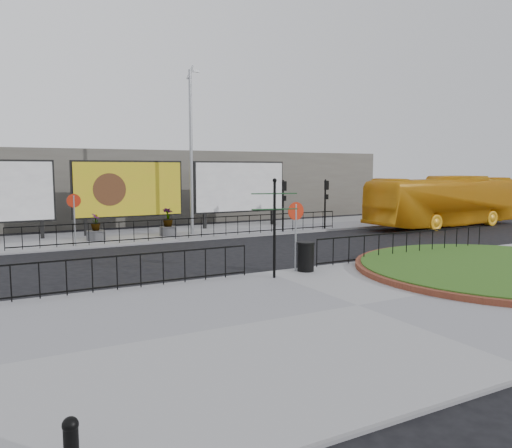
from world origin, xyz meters
TOP-DOWN VIEW (x-y plane):
  - ground at (0.00, 0.00)m, footprint 90.00×90.00m
  - pavement_near at (0.00, -5.00)m, footprint 30.00×10.00m
  - pavement_far at (0.00, 12.00)m, footprint 44.00×6.00m
  - brick_edge at (7.50, -4.00)m, footprint 10.40×10.40m
  - grass_lawn at (7.50, -4.00)m, footprint 10.00×10.00m
  - railing_near_left at (-6.00, -0.30)m, footprint 10.00×0.10m
  - railing_near_right at (6.50, -0.30)m, footprint 9.00×0.10m
  - railing_far at (1.00, 9.30)m, footprint 18.00×0.10m
  - speed_sign_far at (-5.00, 9.40)m, footprint 0.64×0.07m
  - speed_sign_near at (1.00, -0.40)m, footprint 0.64×0.07m
  - billboard_mid at (-1.50, 12.97)m, footprint 6.20×0.31m
  - billboard_right at (5.50, 12.97)m, footprint 6.20×0.31m
  - lamp_post at (1.51, 11.00)m, footprint 0.74×0.18m
  - signal_pole_a at (6.50, 9.34)m, footprint 0.22×0.26m
  - signal_pole_b at (9.50, 9.34)m, footprint 0.22×0.26m
  - building_backdrop at (0.00, 22.00)m, footprint 40.00×10.00m
  - fingerpost_sign at (-0.23, -1.00)m, footprint 1.55×0.62m
  - bollard at (-7.86, -9.00)m, footprint 0.20×0.20m
  - litter_bin at (1.30, -0.60)m, footprint 0.63×0.63m
  - bus at (17.53, 7.34)m, footprint 11.89×3.08m
  - planter_a at (-3.75, 11.00)m, footprint 0.95×0.95m
  - planter_b at (0.10, 11.00)m, footprint 0.94×0.94m

SIDE VIEW (x-z plane):
  - ground at x=0.00m, z-range 0.00..0.00m
  - pavement_near at x=0.00m, z-range 0.00..0.12m
  - pavement_far at x=0.00m, z-range 0.00..0.12m
  - brick_edge at x=7.50m, z-range 0.12..0.30m
  - grass_lawn at x=7.50m, z-range 0.12..0.34m
  - bollard at x=-7.86m, z-range 0.15..0.78m
  - planter_a at x=-3.75m, z-range -0.10..1.26m
  - litter_bin at x=1.30m, z-range 0.12..1.17m
  - railing_near_left at x=-6.00m, z-range 0.12..1.22m
  - railing_near_right at x=6.50m, z-range 0.12..1.22m
  - railing_far at x=1.00m, z-range 0.12..1.22m
  - planter_b at x=0.10m, z-range -0.06..1.46m
  - bus at x=17.53m, z-range 0.00..3.29m
  - speed_sign_far at x=-5.00m, z-range 0.68..3.15m
  - speed_sign_near at x=1.00m, z-range 0.68..3.15m
  - signal_pole_a at x=6.50m, z-range 0.60..3.60m
  - signal_pole_b at x=9.50m, z-range 0.60..3.60m
  - fingerpost_sign at x=-0.23m, z-range 0.46..3.79m
  - building_backdrop at x=0.00m, z-range 0.00..5.00m
  - billboard_mid at x=-1.50m, z-range 0.55..4.65m
  - billboard_right at x=5.50m, z-range 0.55..4.65m
  - lamp_post at x=1.51m, z-range 0.21..9.44m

